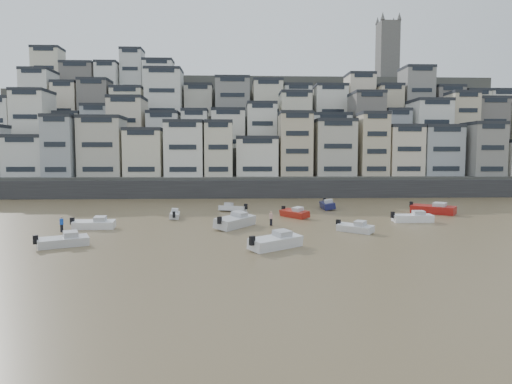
{
  "coord_description": "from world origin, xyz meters",
  "views": [
    {
      "loc": [
        6.87,
        -24.89,
        8.47
      ],
      "look_at": [
        9.35,
        30.0,
        4.0
      ],
      "focal_mm": 32.0,
      "sensor_mm": 36.0,
      "label": 1
    }
  ],
  "objects_px": {
    "boat_f": "(175,214)",
    "person_pink": "(271,218)",
    "boat_d": "(413,216)",
    "boat_j": "(63,240)",
    "boat_i": "(327,204)",
    "boat_a": "(276,240)",
    "boat_b": "(355,227)",
    "boat_g": "(433,208)",
    "boat_h": "(233,207)",
    "boat_e": "(294,212)",
    "boat_k": "(94,223)",
    "person_blue": "(62,224)",
    "boat_c": "(235,220)"
  },
  "relations": [
    {
      "from": "boat_j",
      "to": "boat_b",
      "type": "bearing_deg",
      "value": -14.96
    },
    {
      "from": "boat_b",
      "to": "boat_e",
      "type": "bearing_deg",
      "value": 155.91
    },
    {
      "from": "boat_i",
      "to": "boat_j",
      "type": "distance_m",
      "value": 41.67
    },
    {
      "from": "boat_i",
      "to": "boat_k",
      "type": "relative_size",
      "value": 1.11
    },
    {
      "from": "person_pink",
      "to": "boat_k",
      "type": "bearing_deg",
      "value": -175.33
    },
    {
      "from": "boat_b",
      "to": "person_pink",
      "type": "relative_size",
      "value": 2.55
    },
    {
      "from": "boat_g",
      "to": "person_pink",
      "type": "xyz_separation_m",
      "value": [
        -24.23,
        -9.94,
        -0.04
      ]
    },
    {
      "from": "boat_g",
      "to": "boat_j",
      "type": "distance_m",
      "value": 49.49
    },
    {
      "from": "boat_g",
      "to": "boat_k",
      "type": "bearing_deg",
      "value": -125.75
    },
    {
      "from": "boat_f",
      "to": "person_pink",
      "type": "bearing_deg",
      "value": -124.02
    },
    {
      "from": "boat_d",
      "to": "boat_j",
      "type": "xyz_separation_m",
      "value": [
        -38.32,
        -13.93,
        -0.08
      ]
    },
    {
      "from": "boat_e",
      "to": "boat_j",
      "type": "distance_m",
      "value": 30.45
    },
    {
      "from": "boat_k",
      "to": "person_pink",
      "type": "relative_size",
      "value": 2.94
    },
    {
      "from": "boat_a",
      "to": "boat_b",
      "type": "height_order",
      "value": "boat_a"
    },
    {
      "from": "boat_c",
      "to": "boat_h",
      "type": "height_order",
      "value": "boat_c"
    },
    {
      "from": "boat_e",
      "to": "boat_c",
      "type": "bearing_deg",
      "value": -76.5
    },
    {
      "from": "boat_e",
      "to": "boat_j",
      "type": "bearing_deg",
      "value": -83.79
    },
    {
      "from": "boat_b",
      "to": "boat_d",
      "type": "distance_m",
      "value": 11.79
    },
    {
      "from": "boat_h",
      "to": "person_pink",
      "type": "xyz_separation_m",
      "value": [
        4.72,
        -14.0,
        0.25
      ]
    },
    {
      "from": "boat_e",
      "to": "boat_j",
      "type": "xyz_separation_m",
      "value": [
        -23.91,
        -18.84,
        -0.04
      ]
    },
    {
      "from": "boat_d",
      "to": "boat_c",
      "type": "bearing_deg",
      "value": -171.76
    },
    {
      "from": "boat_d",
      "to": "boat_e",
      "type": "bearing_deg",
      "value": 161.12
    },
    {
      "from": "boat_c",
      "to": "person_pink",
      "type": "relative_size",
      "value": 3.92
    },
    {
      "from": "boat_a",
      "to": "person_pink",
      "type": "height_order",
      "value": "person_pink"
    },
    {
      "from": "boat_g",
      "to": "boat_k",
      "type": "height_order",
      "value": "boat_g"
    },
    {
      "from": "person_blue",
      "to": "boat_d",
      "type": "bearing_deg",
      "value": 7.7
    },
    {
      "from": "boat_b",
      "to": "boat_k",
      "type": "distance_m",
      "value": 29.54
    },
    {
      "from": "boat_c",
      "to": "person_pink",
      "type": "xyz_separation_m",
      "value": [
        4.3,
        1.23,
        -0.06
      ]
    },
    {
      "from": "boat_b",
      "to": "person_blue",
      "type": "distance_m",
      "value": 32.29
    },
    {
      "from": "boat_f",
      "to": "boat_j",
      "type": "xyz_separation_m",
      "value": [
        -7.75,
        -18.9,
        0.08
      ]
    },
    {
      "from": "boat_h",
      "to": "person_blue",
      "type": "height_order",
      "value": "person_blue"
    },
    {
      "from": "boat_i",
      "to": "boat_j",
      "type": "relative_size",
      "value": 1.17
    },
    {
      "from": "boat_c",
      "to": "boat_b",
      "type": "bearing_deg",
      "value": -74.02
    },
    {
      "from": "boat_h",
      "to": "boat_j",
      "type": "relative_size",
      "value": 0.93
    },
    {
      "from": "boat_d",
      "to": "boat_g",
      "type": "bearing_deg",
      "value": 52.35
    },
    {
      "from": "boat_i",
      "to": "boat_j",
      "type": "height_order",
      "value": "boat_i"
    },
    {
      "from": "boat_h",
      "to": "boat_j",
      "type": "xyz_separation_m",
      "value": [
        -15.47,
        -25.9,
        0.05
      ]
    },
    {
      "from": "boat_h",
      "to": "boat_k",
      "type": "height_order",
      "value": "boat_k"
    },
    {
      "from": "boat_h",
      "to": "person_pink",
      "type": "relative_size",
      "value": 2.6
    },
    {
      "from": "boat_e",
      "to": "boat_i",
      "type": "bearing_deg",
      "value": 114.31
    },
    {
      "from": "boat_a",
      "to": "boat_j",
      "type": "xyz_separation_m",
      "value": [
        -19.55,
        1.65,
        -0.15
      ]
    },
    {
      "from": "boat_g",
      "to": "boat_i",
      "type": "bearing_deg",
      "value": -165.81
    },
    {
      "from": "boat_e",
      "to": "boat_g",
      "type": "xyz_separation_m",
      "value": [
        20.5,
        3.0,
        0.2
      ]
    },
    {
      "from": "boat_e",
      "to": "boat_g",
      "type": "relative_size",
      "value": 0.78
    },
    {
      "from": "boat_b",
      "to": "boat_e",
      "type": "distance_m",
      "value": 13.2
    },
    {
      "from": "boat_a",
      "to": "boat_i",
      "type": "bearing_deg",
      "value": 31.89
    },
    {
      "from": "boat_j",
      "to": "boat_e",
      "type": "bearing_deg",
      "value": 10.32
    },
    {
      "from": "boat_e",
      "to": "boat_g",
      "type": "bearing_deg",
      "value": 66.29
    },
    {
      "from": "person_pink",
      "to": "boat_c",
      "type": "bearing_deg",
      "value": -164.0
    },
    {
      "from": "boat_b",
      "to": "boat_f",
      "type": "xyz_separation_m",
      "value": [
        -21.28,
        12.23,
        -0.03
      ]
    }
  ]
}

